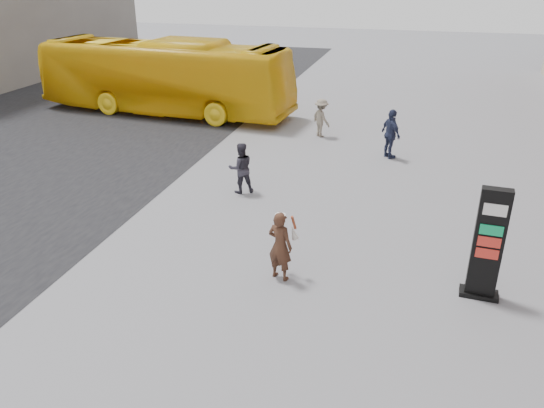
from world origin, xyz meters
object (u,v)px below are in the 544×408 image
(pedestrian_a, at_px, (241,168))
(info_pylon, at_px, (488,245))
(bus, at_px, (164,77))
(pedestrian_c, at_px, (391,134))
(pedestrian_b, at_px, (321,118))
(woman, at_px, (280,245))

(pedestrian_a, bearing_deg, info_pylon, 117.29)
(info_pylon, relative_size, bus, 0.20)
(bus, bearing_deg, info_pylon, -127.89)
(bus, bearing_deg, pedestrian_c, -104.37)
(bus, xyz_separation_m, pedestrian_b, (7.48, -1.76, -0.89))
(info_pylon, relative_size, woman, 1.52)
(woman, bearing_deg, pedestrian_c, -83.01)
(info_pylon, relative_size, pedestrian_a, 1.56)
(bus, bearing_deg, pedestrian_b, -98.15)
(info_pylon, xyz_separation_m, pedestrian_a, (-6.43, 3.87, -0.43))
(woman, xyz_separation_m, pedestrian_a, (-2.32, 4.29, -0.04))
(info_pylon, xyz_separation_m, pedestrian_b, (-5.18, 10.05, -0.44))
(pedestrian_a, xyz_separation_m, pedestrian_c, (4.03, 4.31, 0.10))
(woman, height_order, pedestrian_a, woman)
(info_pylon, distance_m, bus, 17.33)
(woman, relative_size, pedestrian_a, 1.03)
(pedestrian_b, bearing_deg, info_pylon, 161.98)
(woman, distance_m, pedestrian_c, 8.77)
(pedestrian_a, distance_m, pedestrian_b, 6.30)
(bus, bearing_deg, pedestrian_a, -136.74)
(pedestrian_b, bearing_deg, pedestrian_a, 123.34)
(bus, relative_size, pedestrian_b, 7.88)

